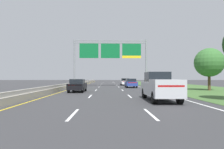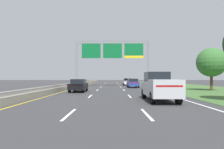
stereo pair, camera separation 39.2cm
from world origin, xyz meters
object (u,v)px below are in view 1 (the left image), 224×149
at_px(pickup_truck_silver, 160,86).
at_px(car_blue_right_lane_sedan, 131,83).
at_px(overhead_sign_gantry, 110,53).
at_px(roadside_tree_mid, 209,63).
at_px(car_white_right_lane_sedan, 125,82).
at_px(car_black_left_lane_sedan, 78,85).

relative_size(pickup_truck_silver, car_blue_right_lane_sedan, 1.22).
bearing_deg(car_blue_right_lane_sedan, pickup_truck_silver, 179.05).
bearing_deg(overhead_sign_gantry, roadside_tree_mid, -45.74).
bearing_deg(car_white_right_lane_sedan, car_blue_right_lane_sedan, 179.39).
bearing_deg(car_black_left_lane_sedan, pickup_truck_silver, -140.17).
height_order(car_white_right_lane_sedan, car_blue_right_lane_sedan, same).
height_order(overhead_sign_gantry, car_black_left_lane_sedan, overhead_sign_gantry).
bearing_deg(roadside_tree_mid, overhead_sign_gantry, 134.26).
relative_size(overhead_sign_gantry, car_white_right_lane_sedan, 3.38).
bearing_deg(car_blue_right_lane_sedan, car_black_left_lane_sedan, 142.61).
relative_size(car_white_right_lane_sedan, car_black_left_lane_sedan, 1.01).
bearing_deg(car_white_right_lane_sedan, overhead_sign_gantry, 142.96).
relative_size(car_white_right_lane_sedan, car_blue_right_lane_sedan, 1.01).
height_order(overhead_sign_gantry, car_white_right_lane_sedan, overhead_sign_gantry).
bearing_deg(car_blue_right_lane_sedan, overhead_sign_gantry, 33.71).
relative_size(car_blue_right_lane_sedan, roadside_tree_mid, 0.77).
xyz_separation_m(overhead_sign_gantry, roadside_tree_mid, (13.21, -13.56, -2.99)).
distance_m(overhead_sign_gantry, car_black_left_lane_sedan, 17.24).
relative_size(overhead_sign_gantry, car_blue_right_lane_sedan, 3.41).
distance_m(car_black_left_lane_sedan, car_blue_right_lane_sedan, 12.99).
height_order(car_black_left_lane_sedan, roadside_tree_mid, roadside_tree_mid).
xyz_separation_m(overhead_sign_gantry, car_blue_right_lane_sedan, (3.56, -5.21, -5.97)).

